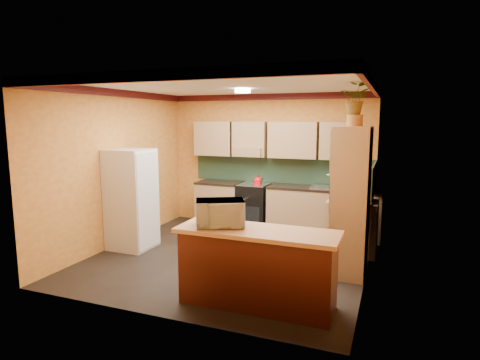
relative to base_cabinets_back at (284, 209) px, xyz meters
name	(u,v)px	position (x,y,z in m)	size (l,w,h in m)	color
room_shell	(237,126)	(-0.39, -1.52, 1.65)	(4.24, 4.24, 2.72)	black
base_cabinets_back	(284,209)	(0.00, 0.00, 0.00)	(3.65, 0.60, 0.88)	#A78258
countertop_back	(284,186)	(0.00, 0.00, 0.46)	(3.65, 0.62, 0.04)	black
stove	(254,206)	(-0.62, 0.00, 0.02)	(0.58, 0.58, 0.91)	black
kettle	(258,180)	(-0.53, -0.05, 0.56)	(0.17, 0.17, 0.18)	red
sink	(324,187)	(0.78, 0.00, 0.50)	(0.48, 0.40, 0.03)	silver
base_cabinets_right	(352,227)	(1.38, -0.87, 0.00)	(0.60, 0.80, 0.88)	#A78258
countertop_right	(353,200)	(1.38, -0.87, 0.46)	(0.62, 0.80, 0.04)	black
fridge	(131,199)	(-2.17, -1.93, 0.41)	(0.68, 0.66, 1.70)	silver
pantry	(351,201)	(1.43, -1.72, 0.61)	(0.48, 0.90, 2.10)	#A78258
fern_pot	(355,120)	(1.43, -1.67, 1.74)	(0.22, 0.22, 0.16)	#9A5A25
fern	(356,99)	(1.43, -1.67, 2.04)	(0.39, 0.34, 0.43)	#A78258
breakfast_bar	(257,270)	(0.54, -3.23, 0.00)	(1.80, 0.55, 0.88)	#451D10
bar_top	(257,232)	(0.54, -3.23, 0.47)	(1.90, 0.65, 0.05)	tan
microwave	(220,213)	(0.07, -3.23, 0.65)	(0.57, 0.38, 0.31)	silver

